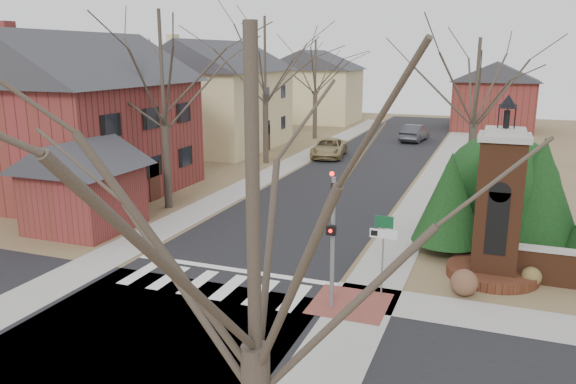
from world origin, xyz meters
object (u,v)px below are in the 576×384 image
at_px(sign_post, 383,240).
at_px(distant_car, 415,133).
at_px(traffic_signal_pole, 333,229).
at_px(pickup_truck, 329,148).
at_px(brick_gate_monument, 497,219).

xyz_separation_m(sign_post, distant_car, (-3.99, 34.54, -1.18)).
xyz_separation_m(traffic_signal_pole, distant_car, (-2.70, 35.96, -1.82)).
height_order(traffic_signal_pole, pickup_truck, traffic_signal_pole).
relative_size(traffic_signal_pole, distant_car, 0.96).
distance_m(traffic_signal_pole, distant_car, 36.11).
xyz_separation_m(sign_post, brick_gate_monument, (3.41, 3.01, 0.22)).
bearing_deg(sign_post, pickup_truck, 110.56).
bearing_deg(brick_gate_monument, pickup_truck, 120.59).
bearing_deg(sign_post, brick_gate_monument, 41.42).
height_order(sign_post, brick_gate_monument, brick_gate_monument).
distance_m(sign_post, pickup_truck, 25.64).
height_order(brick_gate_monument, distant_car, brick_gate_monument).
relative_size(brick_gate_monument, distant_car, 1.39).
relative_size(traffic_signal_pole, pickup_truck, 0.89).
relative_size(traffic_signal_pole, brick_gate_monument, 0.69).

